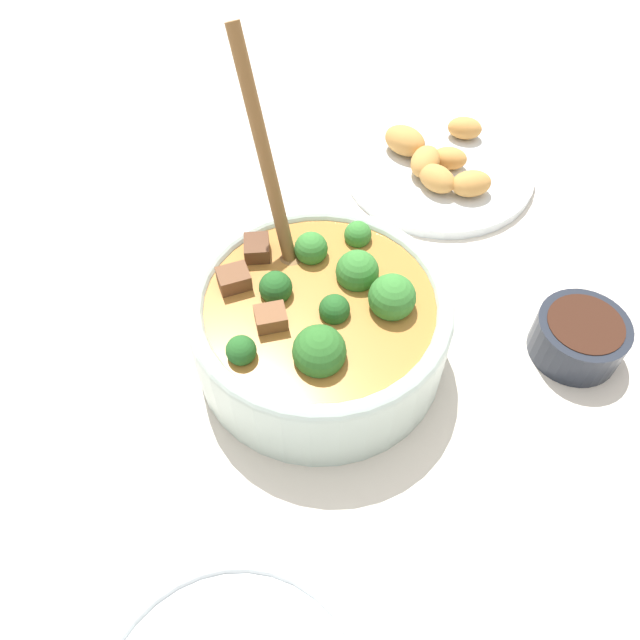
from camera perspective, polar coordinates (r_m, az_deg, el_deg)
ground_plane at (r=0.59m, az=-0.00°, el=-3.13°), size 4.00×4.00×0.00m
stew_bowl at (r=0.54m, az=0.01°, el=-0.16°), size 0.23×0.23×0.26m
condiment_bowl at (r=0.62m, az=22.63°, el=-1.34°), size 0.08×0.08×0.04m
food_plate at (r=0.77m, az=10.73°, el=13.70°), size 0.22×0.22×0.04m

